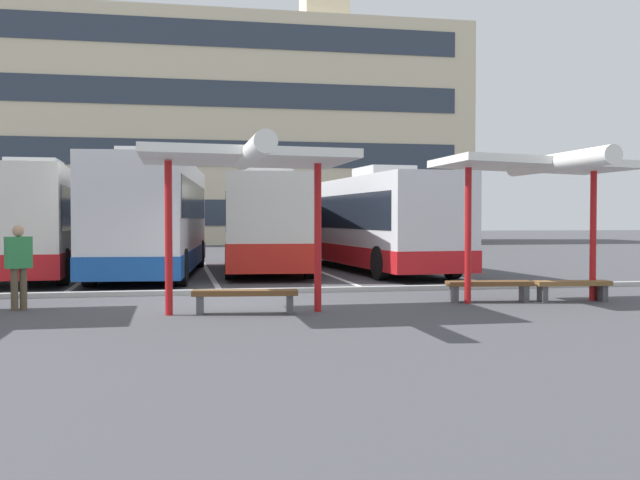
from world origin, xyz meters
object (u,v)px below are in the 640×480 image
object	(u,v)px
coach_bus_3	(369,223)
bench_4	(572,286)
bench_3	(489,286)
coach_bus_1	(154,218)
waiting_shelter_1	(246,160)
waiting_passenger_0	(19,261)
waiting_shelter_2	(538,168)
coach_bus_2	(266,224)
bench_2	(245,296)
coach_bus_0	(43,222)

from	to	relation	value
coach_bus_3	bench_4	distance (m)	10.71
bench_3	coach_bus_1	bearing A→B (deg)	129.64
waiting_shelter_1	waiting_passenger_0	bearing A→B (deg)	159.85
waiting_shelter_1	waiting_shelter_2	distance (m)	6.32
coach_bus_2	waiting_passenger_0	distance (m)	11.52
waiting_shelter_2	bench_4	world-z (taller)	waiting_shelter_2
coach_bus_1	bench_4	bearing A→B (deg)	-45.03
bench_2	waiting_passenger_0	bearing A→B (deg)	162.48
coach_bus_1	bench_2	bearing A→B (deg)	-78.71
coach_bus_0	coach_bus_2	bearing A→B (deg)	-1.12
coach_bus_0	waiting_shelter_2	bearing A→B (deg)	-42.35
coach_bus_0	waiting_passenger_0	world-z (taller)	coach_bus_0
coach_bus_0	waiting_shelter_2	xyz separation A→B (m)	(11.78, -10.73, 1.22)
coach_bus_0	coach_bus_3	size ratio (longest dim) A/B	1.03
coach_bus_0	coach_bus_2	world-z (taller)	coach_bus_0
coach_bus_0	coach_bus_1	distance (m)	3.84
coach_bus_0	coach_bus_1	xyz separation A→B (m)	(3.55, -1.47, 0.16)
bench_2	waiting_shelter_2	size ratio (longest dim) A/B	0.48
bench_4	coach_bus_1	bearing A→B (deg)	134.97
coach_bus_2	bench_4	world-z (taller)	coach_bus_2
coach_bus_0	waiting_passenger_0	bearing A→B (deg)	-83.19
coach_bus_0	waiting_passenger_0	size ratio (longest dim) A/B	7.44
coach_bus_1	bench_3	distance (m)	11.59
coach_bus_1	coach_bus_3	size ratio (longest dim) A/B	0.91
coach_bus_0	coach_bus_1	bearing A→B (deg)	-22.58
coach_bus_0	bench_4	bearing A→B (deg)	-39.94
bench_2	bench_3	size ratio (longest dim) A/B	1.08
coach_bus_0	bench_3	bearing A→B (deg)	-43.51
waiting_shelter_1	waiting_passenger_0	distance (m)	4.99
waiting_shelter_1	waiting_passenger_0	xyz separation A→B (m)	(-4.32, 1.58, -1.92)
coach_bus_1	bench_4	world-z (taller)	coach_bus_1
waiting_shelter_1	bench_2	size ratio (longest dim) A/B	2.45
bench_3	waiting_shelter_1	bearing A→B (deg)	-167.68
waiting_shelter_1	bench_4	xyz separation A→B (m)	(7.17, 0.88, -2.56)
coach_bus_0	waiting_shelter_1	xyz separation A→B (m)	(5.50, -11.50, 1.23)
coach_bus_0	waiting_shelter_1	distance (m)	12.80
bench_2	bench_4	bearing A→B (deg)	5.27
coach_bus_3	waiting_shelter_2	bearing A→B (deg)	-85.20
coach_bus_2	waiting_passenger_0	size ratio (longest dim) A/B	6.11
coach_bus_2	bench_3	distance (m)	10.88
coach_bus_1	bench_2	xyz separation A→B (m)	(1.96, -9.80, -1.48)
waiting_shelter_2	bench_4	xyz separation A→B (m)	(0.90, 0.12, -2.55)
coach_bus_2	bench_4	xyz separation A→B (m)	(5.42, -10.47, -1.25)
coach_bus_1	waiting_shelter_2	xyz separation A→B (m)	(8.23, -9.26, 1.06)
coach_bus_1	waiting_passenger_0	bearing A→B (deg)	-105.64
coach_bus_3	bench_3	world-z (taller)	coach_bus_3
coach_bus_3	waiting_shelter_1	distance (m)	12.64
coach_bus_1	waiting_shelter_1	size ratio (longest dim) A/B	2.22
waiting_shelter_2	bench_4	bearing A→B (deg)	7.67
waiting_shelter_1	bench_3	distance (m)	6.06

